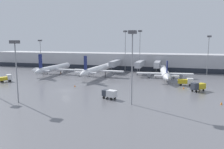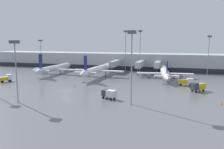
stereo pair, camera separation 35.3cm
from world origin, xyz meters
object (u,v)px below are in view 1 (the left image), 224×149
at_px(traffic_cone_1, 75,86).
at_px(apron_light_mast_3, 140,40).
at_px(parked_jet_1, 54,68).
at_px(traffic_cone_4, 61,73).
at_px(service_truck_3, 186,81).
at_px(service_truck_1, 110,93).
at_px(apron_light_mast_5, 40,46).
at_px(traffic_cone_0, 221,103).
at_px(service_truck_2, 198,86).
at_px(apron_light_mast_0, 132,47).
at_px(traffic_cone_2, 184,88).
at_px(apron_light_mast_6, 15,53).
at_px(apron_light_mast_4, 125,40).
at_px(apron_light_mast_2, 209,44).
at_px(service_truck_0, 6,78).
at_px(parked_jet_0, 165,72).
at_px(parked_jet_2, 98,69).
at_px(traffic_cone_3, 44,73).

relative_size(traffic_cone_1, apron_light_mast_3, 0.03).
bearing_deg(parked_jet_1, traffic_cone_1, -138.49).
bearing_deg(traffic_cone_4, service_truck_3, -13.79).
relative_size(service_truck_1, apron_light_mast_5, 0.26).
bearing_deg(traffic_cone_0, service_truck_2, 107.17).
bearing_deg(apron_light_mast_0, traffic_cone_4, 135.73).
relative_size(traffic_cone_2, apron_light_mast_6, 0.04).
xyz_separation_m(apron_light_mast_4, apron_light_mast_6, (-12.52, -66.88, -3.73)).
relative_size(traffic_cone_1, apron_light_mast_2, 0.04).
xyz_separation_m(service_truck_0, service_truck_3, (66.94, 12.13, 0.02)).
xyz_separation_m(parked_jet_0, parked_jet_2, (-28.71, -4.65, 0.76)).
relative_size(service_truck_3, apron_light_mast_2, 0.29).
bearing_deg(service_truck_3, service_truck_0, -174.91).
height_order(traffic_cone_2, apron_light_mast_4, apron_light_mast_4).
xyz_separation_m(apron_light_mast_0, apron_light_mast_4, (-15.80, 60.48, 2.12)).
xyz_separation_m(service_truck_2, traffic_cone_3, (-69.48, 20.56, -1.26)).
bearing_deg(apron_light_mast_3, traffic_cone_0, -61.54).
relative_size(parked_jet_2, traffic_cone_3, 53.10).
xyz_separation_m(traffic_cone_2, apron_light_mast_5, (-79.41, 36.26, 12.94)).
xyz_separation_m(traffic_cone_0, apron_light_mast_6, (-49.74, -12.64, 12.37)).
bearing_deg(apron_light_mast_3, traffic_cone_2, -60.79).
bearing_deg(traffic_cone_0, parked_jet_0, 113.09).
relative_size(traffic_cone_3, apron_light_mast_0, 0.04).
height_order(service_truck_3, apron_light_mast_6, apron_light_mast_6).
bearing_deg(apron_light_mast_6, traffic_cone_0, 14.26).
bearing_deg(parked_jet_0, traffic_cone_1, 127.49).
height_order(parked_jet_2, apron_light_mast_4, apron_light_mast_4).
distance_m(traffic_cone_0, apron_light_mast_0, 26.32).
xyz_separation_m(parked_jet_1, apron_light_mast_0, (46.06, -40.31, 11.39)).
height_order(service_truck_0, traffic_cone_1, service_truck_0).
xyz_separation_m(service_truck_2, traffic_cone_4, (-61.38, 22.92, -1.23)).
bearing_deg(service_truck_1, apron_light_mast_3, -69.74).
height_order(traffic_cone_3, apron_light_mast_4, apron_light_mast_4).
bearing_deg(service_truck_1, apron_light_mast_5, -24.14).
height_order(parked_jet_2, apron_light_mast_0, apron_light_mast_0).
bearing_deg(traffic_cone_0, apron_light_mast_3, 118.46).
distance_m(service_truck_0, apron_light_mast_2, 89.33).
bearing_deg(service_truck_2, apron_light_mast_2, -145.98).
bearing_deg(parked_jet_2, traffic_cone_3, 86.83).
bearing_deg(apron_light_mast_4, parked_jet_1, -146.31).
relative_size(service_truck_3, apron_light_mast_4, 0.25).
bearing_deg(apron_light_mast_0, apron_light_mast_6, -167.27).
bearing_deg(apron_light_mast_2, apron_light_mast_6, -128.72).
xyz_separation_m(apron_light_mast_2, apron_light_mast_6, (-52.63, -65.64, -1.78)).
height_order(apron_light_mast_3, apron_light_mast_5, apron_light_mast_3).
bearing_deg(service_truck_0, apron_light_mast_5, 47.32).
height_order(traffic_cone_4, apron_light_mast_2, apron_light_mast_2).
relative_size(parked_jet_0, traffic_cone_2, 52.95).
xyz_separation_m(service_truck_1, apron_light_mast_2, (31.14, 55.65, 12.95)).
relative_size(apron_light_mast_2, apron_light_mast_5, 1.10).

